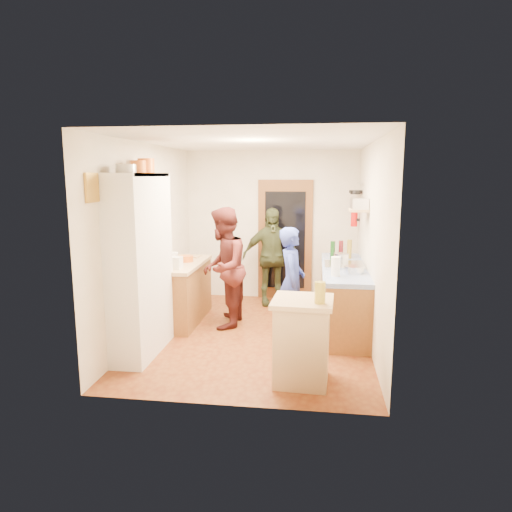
% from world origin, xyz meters
% --- Properties ---
extents(floor, '(3.00, 4.00, 0.02)m').
position_xyz_m(floor, '(0.00, 0.00, -0.01)').
color(floor, brown).
rests_on(floor, ground).
extents(ceiling, '(3.00, 4.00, 0.02)m').
position_xyz_m(ceiling, '(0.00, 0.00, 2.61)').
color(ceiling, silver).
rests_on(ceiling, ground).
extents(wall_back, '(3.00, 0.02, 2.60)m').
position_xyz_m(wall_back, '(0.00, 2.01, 1.30)').
color(wall_back, silver).
rests_on(wall_back, ground).
extents(wall_front, '(3.00, 0.02, 2.60)m').
position_xyz_m(wall_front, '(0.00, -2.01, 1.30)').
color(wall_front, silver).
rests_on(wall_front, ground).
extents(wall_left, '(0.02, 4.00, 2.60)m').
position_xyz_m(wall_left, '(-1.51, 0.00, 1.30)').
color(wall_left, silver).
rests_on(wall_left, ground).
extents(wall_right, '(0.02, 4.00, 2.60)m').
position_xyz_m(wall_right, '(1.51, 0.00, 1.30)').
color(wall_right, silver).
rests_on(wall_right, ground).
extents(door_frame, '(0.95, 0.06, 2.10)m').
position_xyz_m(door_frame, '(0.25, 1.97, 1.05)').
color(door_frame, brown).
rests_on(door_frame, ground).
extents(door_glass, '(0.70, 0.02, 1.70)m').
position_xyz_m(door_glass, '(0.25, 1.94, 1.05)').
color(door_glass, black).
rests_on(door_glass, door_frame).
extents(hutch_body, '(0.40, 1.20, 2.20)m').
position_xyz_m(hutch_body, '(-1.30, -0.80, 1.10)').
color(hutch_body, silver).
rests_on(hutch_body, ground).
extents(hutch_top_shelf, '(0.40, 1.14, 0.04)m').
position_xyz_m(hutch_top_shelf, '(-1.30, -0.80, 2.18)').
color(hutch_top_shelf, silver).
rests_on(hutch_top_shelf, hutch_body).
extents(plate_stack, '(0.22, 0.22, 0.09)m').
position_xyz_m(plate_stack, '(-1.30, -1.10, 2.25)').
color(plate_stack, white).
rests_on(plate_stack, hutch_top_shelf).
extents(orange_pot_a, '(0.18, 0.18, 0.15)m').
position_xyz_m(orange_pot_a, '(-1.30, -0.75, 2.27)').
color(orange_pot_a, orange).
rests_on(orange_pot_a, hutch_top_shelf).
extents(orange_pot_b, '(0.20, 0.20, 0.18)m').
position_xyz_m(orange_pot_b, '(-1.30, -0.49, 2.29)').
color(orange_pot_b, orange).
rests_on(orange_pot_b, hutch_top_shelf).
extents(left_counter_base, '(0.60, 1.40, 0.85)m').
position_xyz_m(left_counter_base, '(-1.20, 0.45, 0.42)').
color(left_counter_base, brown).
rests_on(left_counter_base, ground).
extents(left_counter_top, '(0.64, 1.44, 0.05)m').
position_xyz_m(left_counter_top, '(-1.20, 0.45, 0.88)').
color(left_counter_top, tan).
rests_on(left_counter_top, left_counter_base).
extents(toaster, '(0.24, 0.17, 0.17)m').
position_xyz_m(toaster, '(-1.15, -0.00, 0.98)').
color(toaster, white).
rests_on(toaster, left_counter_top).
extents(kettle, '(0.19, 0.19, 0.18)m').
position_xyz_m(kettle, '(-1.25, 0.26, 0.99)').
color(kettle, white).
rests_on(kettle, left_counter_top).
extents(orange_bowl, '(0.25, 0.25, 0.09)m').
position_xyz_m(orange_bowl, '(-1.12, 0.53, 0.94)').
color(orange_bowl, orange).
rests_on(orange_bowl, left_counter_top).
extents(chopping_board, '(0.32, 0.25, 0.02)m').
position_xyz_m(chopping_board, '(-1.18, 0.92, 0.91)').
color(chopping_board, tan).
rests_on(chopping_board, left_counter_top).
extents(right_counter_base, '(0.60, 2.20, 0.84)m').
position_xyz_m(right_counter_base, '(1.20, 0.50, 0.42)').
color(right_counter_base, brown).
rests_on(right_counter_base, ground).
extents(right_counter_top, '(0.62, 2.22, 0.06)m').
position_xyz_m(right_counter_top, '(1.20, 0.50, 0.87)').
color(right_counter_top, '#1B45AC').
rests_on(right_counter_top, right_counter_base).
extents(hob, '(0.55, 0.58, 0.04)m').
position_xyz_m(hob, '(1.20, 0.47, 0.92)').
color(hob, silver).
rests_on(hob, right_counter_top).
extents(pot_on_hob, '(0.21, 0.21, 0.14)m').
position_xyz_m(pot_on_hob, '(1.15, 0.52, 1.01)').
color(pot_on_hob, silver).
rests_on(pot_on_hob, hob).
extents(bottle_a, '(0.09, 0.09, 0.28)m').
position_xyz_m(bottle_a, '(1.05, 1.03, 1.04)').
color(bottle_a, '#143F14').
rests_on(bottle_a, right_counter_top).
extents(bottle_b, '(0.07, 0.07, 0.28)m').
position_xyz_m(bottle_b, '(1.18, 1.14, 1.04)').
color(bottle_b, '#591419').
rests_on(bottle_b, right_counter_top).
extents(bottle_c, '(0.09, 0.09, 0.29)m').
position_xyz_m(bottle_c, '(1.31, 1.14, 1.05)').
color(bottle_c, olive).
rests_on(bottle_c, right_counter_top).
extents(paper_towel, '(0.13, 0.13, 0.25)m').
position_xyz_m(paper_towel, '(1.05, -0.18, 1.03)').
color(paper_towel, white).
rests_on(paper_towel, right_counter_top).
extents(mixing_bowl, '(0.29, 0.29, 0.10)m').
position_xyz_m(mixing_bowl, '(1.30, 0.02, 0.95)').
color(mixing_bowl, silver).
rests_on(mixing_bowl, right_counter_top).
extents(island_base, '(0.58, 0.58, 0.86)m').
position_xyz_m(island_base, '(0.68, -1.38, 0.43)').
color(island_base, tan).
rests_on(island_base, ground).
extents(island_top, '(0.65, 0.65, 0.05)m').
position_xyz_m(island_top, '(0.68, -1.38, 0.89)').
color(island_top, tan).
rests_on(island_top, island_base).
extents(cutting_board, '(0.37, 0.30, 0.02)m').
position_xyz_m(cutting_board, '(0.63, -1.33, 0.90)').
color(cutting_board, white).
rests_on(cutting_board, island_top).
extents(oil_jar, '(0.12, 0.12, 0.22)m').
position_xyz_m(oil_jar, '(0.85, -1.51, 1.02)').
color(oil_jar, '#AD9E2D').
rests_on(oil_jar, island_top).
extents(pan_rail, '(0.02, 0.65, 0.02)m').
position_xyz_m(pan_rail, '(1.46, 1.52, 2.05)').
color(pan_rail, silver).
rests_on(pan_rail, wall_right).
extents(pan_hang_a, '(0.18, 0.18, 0.05)m').
position_xyz_m(pan_hang_a, '(1.40, 1.35, 1.92)').
color(pan_hang_a, black).
rests_on(pan_hang_a, pan_rail).
extents(pan_hang_b, '(0.16, 0.16, 0.05)m').
position_xyz_m(pan_hang_b, '(1.40, 1.55, 1.90)').
color(pan_hang_b, black).
rests_on(pan_hang_b, pan_rail).
extents(pan_hang_c, '(0.17, 0.17, 0.05)m').
position_xyz_m(pan_hang_c, '(1.40, 1.75, 1.91)').
color(pan_hang_c, black).
rests_on(pan_hang_c, pan_rail).
extents(wall_shelf, '(0.26, 0.42, 0.03)m').
position_xyz_m(wall_shelf, '(1.37, 0.45, 1.70)').
color(wall_shelf, tan).
rests_on(wall_shelf, wall_right).
extents(radio, '(0.24, 0.32, 0.15)m').
position_xyz_m(radio, '(1.37, 0.45, 1.79)').
color(radio, silver).
rests_on(radio, wall_shelf).
extents(ext_bracket, '(0.06, 0.10, 0.04)m').
position_xyz_m(ext_bracket, '(1.47, 1.70, 1.45)').
color(ext_bracket, black).
rests_on(ext_bracket, wall_right).
extents(fire_extinguisher, '(0.11, 0.11, 0.32)m').
position_xyz_m(fire_extinguisher, '(1.41, 1.70, 1.50)').
color(fire_extinguisher, red).
rests_on(fire_extinguisher, wall_right).
extents(picture_frame, '(0.03, 0.25, 0.30)m').
position_xyz_m(picture_frame, '(-1.48, -1.55, 2.05)').
color(picture_frame, gold).
rests_on(picture_frame, wall_left).
extents(person_hob, '(0.37, 0.56, 1.49)m').
position_xyz_m(person_hob, '(0.51, 0.07, 0.75)').
color(person_hob, '#2D3E9E').
rests_on(person_hob, ground).
extents(person_left, '(0.67, 0.85, 1.73)m').
position_xyz_m(person_left, '(-0.48, 0.35, 0.87)').
color(person_left, '#491B18').
rests_on(person_left, ground).
extents(person_back, '(1.04, 0.64, 1.65)m').
position_xyz_m(person_back, '(0.06, 1.55, 0.82)').
color(person_back, '#30371E').
rests_on(person_back, ground).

